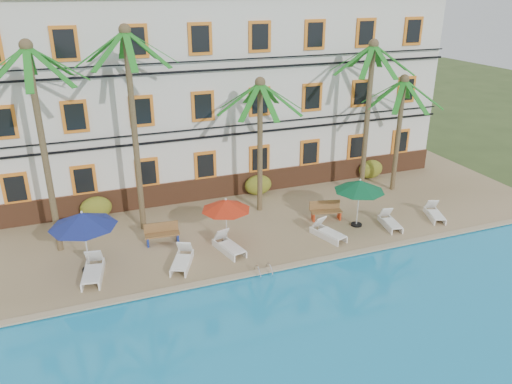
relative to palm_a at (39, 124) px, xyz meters
name	(u,v)px	position (x,y,z in m)	size (l,w,h in m)	color
ground	(285,260)	(8.86, -3.86, -5.80)	(100.00, 100.00, 0.00)	#384C23
pool_deck	(246,211)	(8.86, 1.14, -5.67)	(30.00, 12.00, 0.25)	tan
swimming_pool	(379,368)	(8.86, -10.86, -5.70)	(26.00, 12.00, 0.20)	#1B92CD
pool_coping	(294,265)	(8.86, -4.76, -5.52)	(30.00, 0.35, 0.06)	tan
hotel_building	(215,90)	(8.86, 6.12, -0.42)	(25.40, 6.44, 10.22)	silver
palm_a	(39,124)	(0.00, 0.00, 0.00)	(4.18, 4.18, 8.74)	brown
palm_b	(132,107)	(3.67, 0.81, 0.22)	(4.18, 4.18, 9.13)	brown
palm_c	(260,126)	(9.51, 0.82, -1.20)	(4.18, 4.18, 6.67)	brown
palm_d	(369,99)	(15.41, 0.82, -0.34)	(4.18, 4.18, 8.14)	brown
palm_e	(400,116)	(17.41, 0.79, -1.41)	(4.18, 4.18, 6.33)	brown
shrub_left	(96,208)	(1.72, 2.74, -5.00)	(1.50, 0.90, 1.10)	#2D5B1A
shrub_mid	(258,185)	(10.15, 2.74, -5.00)	(1.50, 0.90, 1.10)	#2D5B1A
shrub_right	(371,169)	(17.22, 2.74, -5.00)	(1.50, 0.90, 1.10)	#2D5B1A
umbrella_blue	(83,220)	(1.07, -2.20, -3.33)	(2.61, 2.61, 2.60)	black
umbrella_red	(226,205)	(6.88, -1.97, -3.71)	(2.16, 2.16, 2.16)	black
umbrella_green	(360,186)	(13.16, -2.44, -3.54)	(2.36, 2.36, 2.36)	black
lounger_a	(93,270)	(1.18, -2.79, -5.25)	(1.04, 2.05, 0.92)	white
lounger_b	(182,260)	(4.62, -3.15, -5.27)	(1.33, 1.91, 0.85)	white
lounger_c	(229,245)	(6.73, -2.68, -5.27)	(1.07, 1.93, 0.86)	white
lounger_d	(328,232)	(11.29, -3.04, -5.28)	(1.14, 1.88, 0.84)	white
lounger_e	(390,222)	(14.56, -3.10, -5.30)	(0.87, 1.72, 0.77)	white
lounger_f	(435,213)	(17.15, -3.08, -5.30)	(1.12, 1.75, 0.78)	white
bench_left	(162,233)	(4.24, -0.92, -5.08)	(1.53, 0.59, 0.93)	olive
bench_right	(326,210)	(12.13, -1.31, -5.08)	(1.57, 0.80, 0.93)	olive
pool_ladder	(264,273)	(7.48, -4.86, -5.55)	(0.54, 0.74, 0.74)	silver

